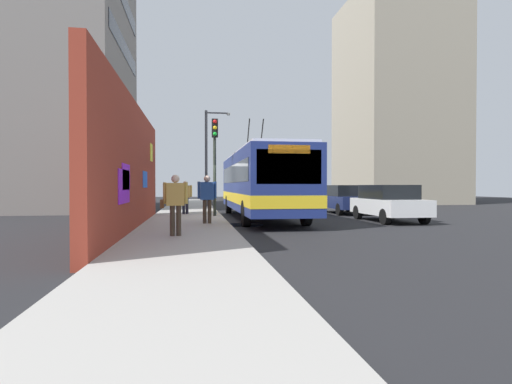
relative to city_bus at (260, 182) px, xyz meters
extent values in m
plane|color=#232326|center=(-0.52, 1.80, -1.74)|extent=(80.00, 80.00, 0.00)
cube|color=#ADA8A0|center=(-0.52, 3.40, -1.67)|extent=(48.00, 3.20, 0.15)
cube|color=maroon|center=(-4.81, 5.15, 0.42)|extent=(13.42, 0.30, 4.32)
cube|color=blue|center=(-2.66, 4.99, 0.05)|extent=(1.38, 0.02, 0.64)
cube|color=#8C19D8|center=(-7.30, 4.99, 0.05)|extent=(1.29, 0.02, 0.72)
cube|color=yellow|center=(-0.17, 4.99, 1.30)|extent=(0.95, 0.02, 0.79)
cube|color=#8C19D8|center=(-7.62, 4.99, -0.22)|extent=(1.78, 0.02, 0.92)
cube|color=gray|center=(9.65, 11.00, 6.91)|extent=(12.33, 6.60, 17.30)
cube|color=black|center=(9.65, 7.68, 2.66)|extent=(10.48, 0.04, 1.10)
cube|color=black|center=(9.65, 7.68, 5.86)|extent=(10.48, 0.04, 1.10)
cube|color=black|center=(9.65, 7.68, 9.06)|extent=(10.48, 0.04, 1.10)
cube|color=black|center=(9.65, 7.68, 12.26)|extent=(10.48, 0.04, 1.10)
cube|color=#9E937F|center=(16.02, -15.20, 7.48)|extent=(9.91, 8.77, 18.45)
cube|color=black|center=(16.02, -19.61, 2.66)|extent=(8.43, 0.04, 1.10)
cube|color=black|center=(16.02, -19.61, 5.86)|extent=(8.43, 0.04, 1.10)
cube|color=black|center=(16.02, -19.61, 9.06)|extent=(8.43, 0.04, 1.10)
cube|color=black|center=(16.02, -19.61, 12.26)|extent=(8.43, 0.04, 1.10)
cube|color=navy|center=(0.01, 0.00, -0.02)|extent=(11.91, 2.58, 2.55)
cube|color=silver|center=(0.01, 0.00, 1.32)|extent=(11.43, 2.37, 0.12)
cube|color=yellow|center=(0.01, 0.00, -0.74)|extent=(11.93, 2.60, 0.44)
cube|color=black|center=(-5.93, 0.00, 0.43)|extent=(0.04, 2.19, 1.15)
cube|color=black|center=(0.01, 0.00, 0.37)|extent=(10.96, 2.61, 0.82)
cube|color=orange|center=(-5.92, 0.00, 1.01)|extent=(0.06, 1.42, 0.28)
cylinder|color=black|center=(1.79, -0.35, 2.16)|extent=(1.43, 0.06, 2.00)
cylinder|color=black|center=(1.79, 0.35, 2.16)|extent=(1.43, 0.06, 2.00)
cylinder|color=black|center=(-3.80, -1.17, -1.24)|extent=(1.00, 0.28, 1.00)
cylinder|color=black|center=(-3.80, 1.17, -1.24)|extent=(1.00, 0.28, 1.00)
cylinder|color=black|center=(3.82, -1.17, -1.24)|extent=(1.00, 0.28, 1.00)
cylinder|color=black|center=(3.82, 1.17, -1.24)|extent=(1.00, 0.28, 1.00)
cube|color=white|center=(-2.57, -5.20, -1.09)|extent=(4.11, 1.87, 0.66)
cube|color=black|center=(-2.49, -5.20, -0.46)|extent=(2.47, 1.69, 0.60)
cylinder|color=black|center=(-3.92, -6.04, -1.42)|extent=(0.64, 0.22, 0.64)
cylinder|color=black|center=(-3.92, -4.36, -1.42)|extent=(0.64, 0.22, 0.64)
cylinder|color=black|center=(-1.21, -6.04, -1.42)|extent=(0.64, 0.22, 0.64)
cylinder|color=black|center=(-1.21, -4.36, -1.42)|extent=(0.64, 0.22, 0.64)
cube|color=navy|center=(2.64, -5.20, -1.09)|extent=(4.39, 1.85, 0.66)
cube|color=black|center=(2.72, -5.20, -0.46)|extent=(2.63, 1.67, 0.60)
cylinder|color=black|center=(1.19, -6.03, -1.42)|extent=(0.64, 0.22, 0.64)
cylinder|color=black|center=(1.19, -4.37, -1.42)|extent=(0.64, 0.22, 0.64)
cylinder|color=black|center=(4.08, -6.03, -1.42)|extent=(0.64, 0.22, 0.64)
cylinder|color=black|center=(4.08, -4.37, -1.42)|extent=(0.64, 0.22, 0.64)
cylinder|color=#1E1E2D|center=(1.44, 3.43, -1.19)|extent=(0.14, 0.14, 0.81)
cylinder|color=#1E1E2D|center=(1.44, 3.60, -1.19)|extent=(0.14, 0.14, 0.81)
cube|color=gold|center=(1.44, 3.52, -0.49)|extent=(0.22, 0.47, 0.60)
cylinder|color=gold|center=(1.44, 3.23, -0.46)|extent=(0.09, 0.09, 0.57)
cylinder|color=gold|center=(1.44, 3.80, -0.46)|extent=(0.09, 0.09, 0.57)
sphere|color=beige|center=(1.44, 3.52, -0.08)|extent=(0.22, 0.22, 0.22)
cube|color=#593319|center=(1.44, 3.87, -0.74)|extent=(0.14, 0.10, 0.24)
cylinder|color=#3F3326|center=(-3.87, 2.54, -1.16)|extent=(0.14, 0.14, 0.88)
cylinder|color=#3F3326|center=(-3.87, 2.72, -1.16)|extent=(0.14, 0.14, 0.88)
cube|color=#264C99|center=(-3.87, 2.63, -0.39)|extent=(0.22, 0.51, 0.66)
cylinder|color=#264C99|center=(-3.87, 2.32, -0.36)|extent=(0.09, 0.09, 0.62)
cylinder|color=#264C99|center=(-3.87, 2.93, -0.36)|extent=(0.09, 0.09, 0.62)
sphere|color=beige|center=(-3.87, 2.63, 0.06)|extent=(0.24, 0.24, 0.24)
cylinder|color=#3F3326|center=(-7.53, 3.54, -1.17)|extent=(0.14, 0.14, 0.84)
cylinder|color=#3F3326|center=(-7.53, 3.71, -1.17)|extent=(0.14, 0.14, 0.84)
cube|color=gold|center=(-7.53, 3.63, -0.44)|extent=(0.22, 0.49, 0.63)
cylinder|color=gold|center=(-7.53, 3.33, -0.40)|extent=(0.09, 0.09, 0.60)
cylinder|color=gold|center=(-7.53, 3.92, -0.40)|extent=(0.09, 0.09, 0.60)
sphere|color=beige|center=(-7.53, 3.63, -0.01)|extent=(0.23, 0.23, 0.23)
cube|color=#593319|center=(-7.53, 3.99, -0.70)|extent=(0.14, 0.10, 0.24)
cylinder|color=#2D382D|center=(-0.12, 2.15, 0.64)|extent=(0.14, 0.14, 4.48)
cube|color=black|center=(-0.34, 2.15, 2.43)|extent=(0.20, 0.28, 0.84)
sphere|color=red|center=(-0.45, 2.15, 2.71)|extent=(0.18, 0.18, 0.18)
sphere|color=yellow|center=(-0.45, 2.15, 2.43)|extent=(0.18, 0.18, 0.18)
sphere|color=green|center=(-0.45, 2.15, 2.15)|extent=(0.18, 0.18, 0.18)
cylinder|color=#4C4C51|center=(8.74, 2.25, 1.64)|extent=(0.18, 0.18, 6.47)
cylinder|color=#4C4C51|center=(8.74, 1.50, 4.73)|extent=(0.10, 1.50, 0.10)
ellipsoid|color=silver|center=(8.74, 0.75, 4.68)|extent=(0.44, 0.28, 0.20)
cylinder|color=black|center=(-3.15, 1.20, -1.74)|extent=(1.60, 1.60, 0.00)
camera|label=1|loc=(-19.16, 3.15, -0.20)|focal=28.83mm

